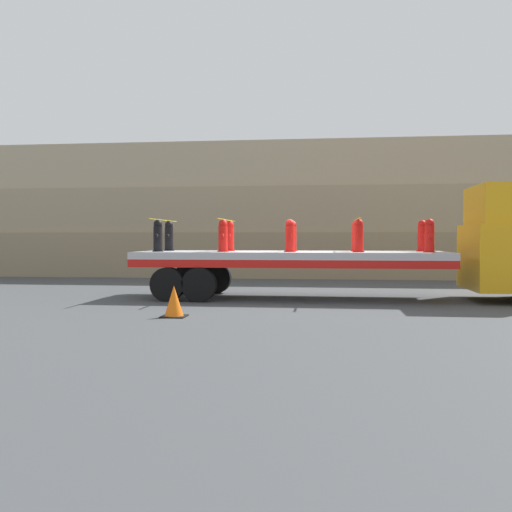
{
  "coord_description": "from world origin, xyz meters",
  "views": [
    {
      "loc": [
        0.89,
        -15.24,
        1.62
      ],
      "look_at": [
        -0.94,
        0.0,
        1.13
      ],
      "focal_mm": 40.0,
      "sensor_mm": 36.0,
      "label": 1
    }
  ],
  "objects_px": {
    "fire_hydrant_red_far_1": "(230,236)",
    "fire_hydrant_red_far_2": "(292,236)",
    "fire_hydrant_red_near_4": "(429,236)",
    "fire_hydrant_black_far_0": "(169,236)",
    "traffic_cone": "(174,302)",
    "fire_hydrant_red_far_3": "(356,236)",
    "flatbed_trailer": "(272,260)",
    "fire_hydrant_black_near_0": "(158,236)",
    "fire_hydrant_red_near_3": "(359,236)",
    "fire_hydrant_red_far_4": "(422,236)",
    "fire_hydrant_red_near_2": "(290,236)",
    "fire_hydrant_red_near_1": "(223,236)"
  },
  "relations": [
    {
      "from": "flatbed_trailer",
      "to": "fire_hydrant_black_far_0",
      "type": "height_order",
      "value": "fire_hydrant_black_far_0"
    },
    {
      "from": "flatbed_trailer",
      "to": "fire_hydrant_black_near_0",
      "type": "distance_m",
      "value": 3.12
    },
    {
      "from": "fire_hydrant_red_near_2",
      "to": "fire_hydrant_red_far_2",
      "type": "xyz_separation_m",
      "value": [
        0.0,
        1.08,
        0.0
      ]
    },
    {
      "from": "fire_hydrant_red_near_2",
      "to": "fire_hydrant_red_near_1",
      "type": "bearing_deg",
      "value": 180.0
    },
    {
      "from": "fire_hydrant_black_far_0",
      "to": "fire_hydrant_red_far_4",
      "type": "distance_m",
      "value": 7.01
    },
    {
      "from": "fire_hydrant_red_near_3",
      "to": "fire_hydrant_red_near_4",
      "type": "bearing_deg",
      "value": 0.0
    },
    {
      "from": "fire_hydrant_red_far_3",
      "to": "fire_hydrant_red_near_3",
      "type": "bearing_deg",
      "value": -90.0
    },
    {
      "from": "fire_hydrant_red_near_4",
      "to": "fire_hydrant_red_far_1",
      "type": "bearing_deg",
      "value": 168.41
    },
    {
      "from": "flatbed_trailer",
      "to": "fire_hydrant_red_far_1",
      "type": "xyz_separation_m",
      "value": [
        -1.25,
        0.54,
        0.65
      ]
    },
    {
      "from": "fire_hydrant_red_far_1",
      "to": "fire_hydrant_red_near_4",
      "type": "bearing_deg",
      "value": -11.59
    },
    {
      "from": "fire_hydrant_black_near_0",
      "to": "traffic_cone",
      "type": "distance_m",
      "value": 3.85
    },
    {
      "from": "fire_hydrant_red_near_3",
      "to": "fire_hydrant_black_far_0",
      "type": "bearing_deg",
      "value": 168.41
    },
    {
      "from": "fire_hydrant_red_far_2",
      "to": "fire_hydrant_red_far_4",
      "type": "relative_size",
      "value": 1.0
    },
    {
      "from": "flatbed_trailer",
      "to": "fire_hydrant_red_far_4",
      "type": "xyz_separation_m",
      "value": [
        4.0,
        0.54,
        0.65
      ]
    },
    {
      "from": "fire_hydrant_red_far_2",
      "to": "traffic_cone",
      "type": "height_order",
      "value": "fire_hydrant_red_far_2"
    },
    {
      "from": "fire_hydrant_black_near_0",
      "to": "fire_hydrant_red_far_2",
      "type": "xyz_separation_m",
      "value": [
        3.5,
        1.08,
        0.0
      ]
    },
    {
      "from": "fire_hydrant_red_near_4",
      "to": "fire_hydrant_black_far_0",
      "type": "bearing_deg",
      "value": 171.26
    },
    {
      "from": "flatbed_trailer",
      "to": "fire_hydrant_red_near_2",
      "type": "height_order",
      "value": "fire_hydrant_red_near_2"
    },
    {
      "from": "traffic_cone",
      "to": "fire_hydrant_red_far_3",
      "type": "bearing_deg",
      "value": 48.49
    },
    {
      "from": "flatbed_trailer",
      "to": "fire_hydrant_red_near_3",
      "type": "relative_size",
      "value": 9.7
    },
    {
      "from": "flatbed_trailer",
      "to": "fire_hydrant_black_far_0",
      "type": "relative_size",
      "value": 9.7
    },
    {
      "from": "fire_hydrant_red_near_3",
      "to": "fire_hydrant_red_near_4",
      "type": "relative_size",
      "value": 1.0
    },
    {
      "from": "traffic_cone",
      "to": "flatbed_trailer",
      "type": "bearing_deg",
      "value": 66.76
    },
    {
      "from": "fire_hydrant_black_near_0",
      "to": "traffic_cone",
      "type": "bearing_deg",
      "value": -68.31
    },
    {
      "from": "fire_hydrant_black_far_0",
      "to": "fire_hydrant_red_near_3",
      "type": "xyz_separation_m",
      "value": [
        5.25,
        -1.08,
        0.0
      ]
    },
    {
      "from": "fire_hydrant_red_far_2",
      "to": "traffic_cone",
      "type": "xyz_separation_m",
      "value": [
        -2.17,
        -4.43,
        -1.35
      ]
    },
    {
      "from": "fire_hydrant_red_far_1",
      "to": "fire_hydrant_red_near_3",
      "type": "xyz_separation_m",
      "value": [
        3.5,
        -1.08,
        0.0
      ]
    },
    {
      "from": "fire_hydrant_red_near_4",
      "to": "fire_hydrant_red_near_3",
      "type": "bearing_deg",
      "value": 180.0
    },
    {
      "from": "fire_hydrant_red_near_4",
      "to": "traffic_cone",
      "type": "distance_m",
      "value": 6.73
    },
    {
      "from": "fire_hydrant_red_near_1",
      "to": "fire_hydrant_red_far_2",
      "type": "height_order",
      "value": "same"
    },
    {
      "from": "fire_hydrant_red_far_4",
      "to": "fire_hydrant_black_near_0",
      "type": "bearing_deg",
      "value": -171.26
    },
    {
      "from": "fire_hydrant_black_far_0",
      "to": "fire_hydrant_red_near_2",
      "type": "relative_size",
      "value": 1.0
    },
    {
      "from": "fire_hydrant_black_near_0",
      "to": "fire_hydrant_red_near_4",
      "type": "height_order",
      "value": "same"
    },
    {
      "from": "fire_hydrant_red_near_4",
      "to": "fire_hydrant_red_far_4",
      "type": "xyz_separation_m",
      "value": [
        0.0,
        1.08,
        0.0
      ]
    },
    {
      "from": "fire_hydrant_red_near_2",
      "to": "fire_hydrant_red_far_3",
      "type": "relative_size",
      "value": 1.0
    },
    {
      "from": "fire_hydrant_red_near_1",
      "to": "fire_hydrant_red_far_4",
      "type": "relative_size",
      "value": 1.0
    },
    {
      "from": "fire_hydrant_red_near_3",
      "to": "flatbed_trailer",
      "type": "bearing_deg",
      "value": 166.53
    },
    {
      "from": "fire_hydrant_red_near_4",
      "to": "traffic_cone",
      "type": "bearing_deg",
      "value": -149.41
    },
    {
      "from": "fire_hydrant_red_far_3",
      "to": "fire_hydrant_red_near_4",
      "type": "relative_size",
      "value": 1.0
    },
    {
      "from": "fire_hydrant_red_far_2",
      "to": "fire_hydrant_red_far_3",
      "type": "bearing_deg",
      "value": 0.0
    },
    {
      "from": "fire_hydrant_red_far_1",
      "to": "fire_hydrant_red_near_2",
      "type": "relative_size",
      "value": 1.0
    },
    {
      "from": "fire_hydrant_black_near_0",
      "to": "fire_hydrant_red_far_2",
      "type": "bearing_deg",
      "value": 17.1
    },
    {
      "from": "fire_hydrant_red_far_2",
      "to": "fire_hydrant_black_near_0",
      "type": "bearing_deg",
      "value": -162.9
    },
    {
      "from": "fire_hydrant_red_near_2",
      "to": "fire_hydrant_red_near_4",
      "type": "xyz_separation_m",
      "value": [
        3.5,
        0.0,
        0.0
      ]
    },
    {
      "from": "fire_hydrant_red_near_1",
      "to": "fire_hydrant_red_near_3",
      "type": "height_order",
      "value": "same"
    },
    {
      "from": "fire_hydrant_black_near_0",
      "to": "fire_hydrant_red_far_4",
      "type": "distance_m",
      "value": 7.09
    },
    {
      "from": "fire_hydrant_red_far_1",
      "to": "fire_hydrant_red_far_2",
      "type": "relative_size",
      "value": 1.0
    },
    {
      "from": "fire_hydrant_black_far_0",
      "to": "fire_hydrant_red_far_1",
      "type": "bearing_deg",
      "value": 0.0
    },
    {
      "from": "fire_hydrant_red_near_2",
      "to": "fire_hydrant_red_far_2",
      "type": "bearing_deg",
      "value": 90.0
    },
    {
      "from": "flatbed_trailer",
      "to": "fire_hydrant_red_near_1",
      "type": "relative_size",
      "value": 9.7
    }
  ]
}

